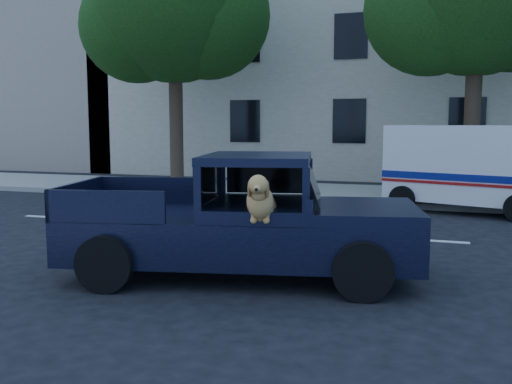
% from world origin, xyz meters
% --- Properties ---
extents(ground, '(120.00, 120.00, 0.00)m').
position_xyz_m(ground, '(0.00, 0.00, 0.00)').
color(ground, black).
rests_on(ground, ground).
extents(far_sidewalk, '(60.00, 4.00, 0.15)m').
position_xyz_m(far_sidewalk, '(0.00, 9.20, 0.07)').
color(far_sidewalk, gray).
rests_on(far_sidewalk, ground).
extents(lane_stripes, '(21.60, 0.14, 0.01)m').
position_xyz_m(lane_stripes, '(2.00, 3.40, 0.01)').
color(lane_stripes, silver).
rests_on(lane_stripes, ground).
extents(street_tree_left, '(6.00, 5.20, 8.60)m').
position_xyz_m(street_tree_left, '(-3.97, 9.62, 5.71)').
color(street_tree_left, '#332619').
rests_on(street_tree_left, ground).
extents(building_main, '(26.00, 6.00, 9.00)m').
position_xyz_m(building_main, '(3.00, 16.50, 4.50)').
color(building_main, beige).
rests_on(building_main, ground).
extents(building_left, '(12.00, 6.00, 8.00)m').
position_xyz_m(building_left, '(-15.00, 16.50, 4.00)').
color(building_left, tan).
rests_on(building_left, ground).
extents(pickup_truck, '(5.06, 2.87, 1.71)m').
position_xyz_m(pickup_truck, '(1.58, 0.03, 0.58)').
color(pickup_truck, black).
rests_on(pickup_truck, ground).
extents(mail_truck, '(4.14, 2.85, 2.08)m').
position_xyz_m(mail_truck, '(4.85, 7.23, 0.91)').
color(mail_truck, silver).
rests_on(mail_truck, ground).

